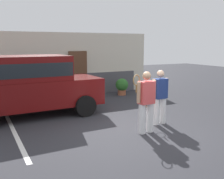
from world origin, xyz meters
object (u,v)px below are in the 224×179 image
parked_suv (28,83)px  potted_plant_by_porch (122,86)px  tennis_player_woman (160,97)px  tennis_player_man (146,101)px

parked_suv → potted_plant_by_porch: 5.11m
tennis_player_woman → parked_suv: bearing=-44.6°
parked_suv → tennis_player_woman: bearing=-41.4°
parked_suv → potted_plant_by_porch: parked_suv is taller
tennis_player_man → parked_suv: bearing=-57.3°
parked_suv → tennis_player_woman: parked_suv is taller
parked_suv → tennis_player_woman: (3.37, -2.77, -0.29)m
tennis_player_woman → potted_plant_by_porch: bearing=-110.8°
tennis_player_man → tennis_player_woman: (0.84, 0.50, -0.03)m
tennis_player_woman → tennis_player_man: bearing=25.6°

